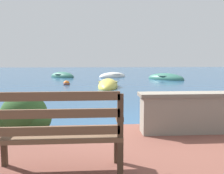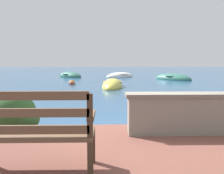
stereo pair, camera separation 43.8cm
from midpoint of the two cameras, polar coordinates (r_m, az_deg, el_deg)
ground_plane at (r=4.98m, az=10.63°, el=-10.82°), size 80.00×80.00×0.00m
park_bench at (r=2.81m, az=-13.94°, el=-9.51°), size 1.39×0.48×0.93m
stone_wall at (r=4.42m, az=18.81°, el=-5.67°), size 1.95×0.39×0.68m
hedge_clump_far_left at (r=4.65m, az=-19.25°, el=-5.86°), size 0.97×0.70×0.66m
hedge_clump_left at (r=4.55m, az=12.28°, el=-6.85°), size 0.72×0.52×0.49m
rowboat_nearest at (r=13.04m, az=1.05°, el=0.25°), size 1.35×3.10×0.78m
rowboat_mid at (r=18.27m, az=14.42°, el=1.83°), size 2.78×2.89×0.80m
rowboat_far at (r=20.22m, az=2.43°, el=2.43°), size 2.82×2.61×0.70m
rowboat_outer at (r=20.51m, az=-8.96°, el=2.43°), size 2.52×2.43×0.77m
mooring_buoy at (r=14.53m, az=-8.30°, el=0.81°), size 0.40×0.40×0.36m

